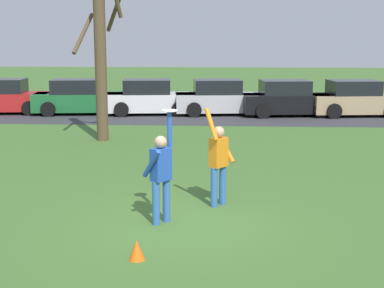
{
  "coord_description": "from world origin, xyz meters",
  "views": [
    {
      "loc": [
        0.88,
        -9.83,
        3.36
      ],
      "look_at": [
        0.18,
        0.88,
        1.35
      ],
      "focal_mm": 52.1,
      "sensor_mm": 36.0,
      "label": 1
    }
  ],
  "objects_px": {
    "frisbee_disc": "(169,111)",
    "parked_car_red": "(5,98)",
    "person_catcher": "(161,172)",
    "field_cone_orange": "(137,250)",
    "parked_car_silver": "(220,98)",
    "parked_car_tan": "(355,100)",
    "parked_car_green": "(79,98)",
    "person_defender": "(219,159)",
    "parked_car_white": "(149,98)",
    "bare_tree_tall": "(101,44)",
    "parked_car_black": "(287,99)"
  },
  "relations": [
    {
      "from": "person_catcher",
      "to": "parked_car_green",
      "type": "xyz_separation_m",
      "value": [
        -5.65,
        15.29,
        -0.25
      ]
    },
    {
      "from": "frisbee_disc",
      "to": "parked_car_white",
      "type": "distance_m",
      "value": 15.47
    },
    {
      "from": "parked_car_white",
      "to": "parked_car_black",
      "type": "relative_size",
      "value": 1.0
    },
    {
      "from": "parked_car_tan",
      "to": "field_cone_orange",
      "type": "bearing_deg",
      "value": -119.59
    },
    {
      "from": "parked_car_green",
      "to": "parked_car_tan",
      "type": "height_order",
      "value": "same"
    },
    {
      "from": "frisbee_disc",
      "to": "parked_car_green",
      "type": "distance_m",
      "value": 16.25
    },
    {
      "from": "parked_car_white",
      "to": "parked_car_silver",
      "type": "height_order",
      "value": "same"
    },
    {
      "from": "parked_car_green",
      "to": "parked_car_tan",
      "type": "relative_size",
      "value": 1.0
    },
    {
      "from": "parked_car_black",
      "to": "field_cone_orange",
      "type": "height_order",
      "value": "parked_car_black"
    },
    {
      "from": "parked_car_tan",
      "to": "person_defender",
      "type": "bearing_deg",
      "value": -119.64
    },
    {
      "from": "frisbee_disc",
      "to": "parked_car_black",
      "type": "bearing_deg",
      "value": 76.21
    },
    {
      "from": "person_defender",
      "to": "parked_car_red",
      "type": "relative_size",
      "value": 0.48
    },
    {
      "from": "frisbee_disc",
      "to": "parked_car_green",
      "type": "relative_size",
      "value": 0.07
    },
    {
      "from": "parked_car_black",
      "to": "parked_car_white",
      "type": "bearing_deg",
      "value": 172.07
    },
    {
      "from": "parked_car_silver",
      "to": "bare_tree_tall",
      "type": "distance_m",
      "value": 8.32
    },
    {
      "from": "frisbee_disc",
      "to": "parked_car_silver",
      "type": "height_order",
      "value": "frisbee_disc"
    },
    {
      "from": "parked_car_silver",
      "to": "bare_tree_tall",
      "type": "bearing_deg",
      "value": -126.13
    },
    {
      "from": "bare_tree_tall",
      "to": "parked_car_silver",
      "type": "bearing_deg",
      "value": 61.07
    },
    {
      "from": "parked_car_white",
      "to": "parked_car_tan",
      "type": "height_order",
      "value": "same"
    },
    {
      "from": "parked_car_white",
      "to": "bare_tree_tall",
      "type": "xyz_separation_m",
      "value": [
        -0.63,
        -6.82,
        2.49
      ]
    },
    {
      "from": "parked_car_black",
      "to": "parked_car_tan",
      "type": "relative_size",
      "value": 1.0
    },
    {
      "from": "person_defender",
      "to": "parked_car_green",
      "type": "bearing_deg",
      "value": -113.52
    },
    {
      "from": "parked_car_red",
      "to": "parked_car_silver",
      "type": "distance_m",
      "value": 9.98
    },
    {
      "from": "frisbee_disc",
      "to": "parked_car_white",
      "type": "relative_size",
      "value": 0.07
    },
    {
      "from": "person_catcher",
      "to": "parked_car_tan",
      "type": "xyz_separation_m",
      "value": [
        6.92,
        15.44,
        -0.25
      ]
    },
    {
      "from": "parked_car_black",
      "to": "field_cone_orange",
      "type": "bearing_deg",
      "value": -110.49
    },
    {
      "from": "frisbee_disc",
      "to": "parked_car_silver",
      "type": "distance_m",
      "value": 15.41
    },
    {
      "from": "person_catcher",
      "to": "parked_car_green",
      "type": "relative_size",
      "value": 0.48
    },
    {
      "from": "field_cone_orange",
      "to": "bare_tree_tall",
      "type": "bearing_deg",
      "value": 105.32
    },
    {
      "from": "frisbee_disc",
      "to": "bare_tree_tall",
      "type": "distance_m",
      "value": 9.03
    },
    {
      "from": "parked_car_white",
      "to": "parked_car_tan",
      "type": "bearing_deg",
      "value": -6.82
    },
    {
      "from": "frisbee_disc",
      "to": "parked_car_red",
      "type": "xyz_separation_m",
      "value": [
        -9.29,
        15.11,
        -1.37
      ]
    },
    {
      "from": "frisbee_disc",
      "to": "bare_tree_tall",
      "type": "height_order",
      "value": "bare_tree_tall"
    },
    {
      "from": "parked_car_silver",
      "to": "parked_car_tan",
      "type": "height_order",
      "value": "same"
    },
    {
      "from": "parked_car_silver",
      "to": "person_defender",
      "type": "bearing_deg",
      "value": -96.42
    },
    {
      "from": "parked_car_white",
      "to": "field_cone_orange",
      "type": "xyz_separation_m",
      "value": [
        2.21,
        -17.16,
        -0.57
      ]
    },
    {
      "from": "parked_car_tan",
      "to": "bare_tree_tall",
      "type": "height_order",
      "value": "bare_tree_tall"
    },
    {
      "from": "parked_car_green",
      "to": "parked_car_black",
      "type": "xyz_separation_m",
      "value": [
        9.51,
        0.01,
        0.0
      ]
    },
    {
      "from": "frisbee_disc",
      "to": "field_cone_orange",
      "type": "bearing_deg",
      "value": -99.3
    },
    {
      "from": "person_defender",
      "to": "parked_car_white",
      "type": "height_order",
      "value": "person_defender"
    },
    {
      "from": "parked_car_white",
      "to": "parked_car_silver",
      "type": "xyz_separation_m",
      "value": [
        3.22,
        0.13,
        0.0
      ]
    },
    {
      "from": "person_catcher",
      "to": "parked_car_tan",
      "type": "distance_m",
      "value": 16.92
    },
    {
      "from": "frisbee_disc",
      "to": "parked_car_green",
      "type": "height_order",
      "value": "frisbee_disc"
    },
    {
      "from": "person_catcher",
      "to": "bare_tree_tall",
      "type": "distance_m",
      "value": 9.34
    },
    {
      "from": "bare_tree_tall",
      "to": "field_cone_orange",
      "type": "xyz_separation_m",
      "value": [
        2.83,
        -10.34,
        -3.05
      ]
    },
    {
      "from": "parked_car_red",
      "to": "parked_car_silver",
      "type": "height_order",
      "value": "same"
    },
    {
      "from": "parked_car_green",
      "to": "parked_car_tan",
      "type": "distance_m",
      "value": 12.57
    },
    {
      "from": "person_catcher",
      "to": "parked_car_red",
      "type": "bearing_deg",
      "value": 71.98
    },
    {
      "from": "person_catcher",
      "to": "field_cone_orange",
      "type": "xyz_separation_m",
      "value": [
        -0.17,
        -1.78,
        -0.82
      ]
    },
    {
      "from": "parked_car_red",
      "to": "parked_car_white",
      "type": "xyz_separation_m",
      "value": [
        6.76,
        0.1,
        0.0
      ]
    }
  ]
}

